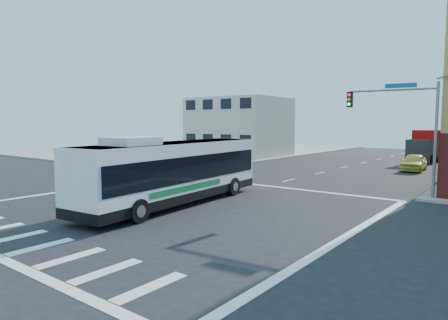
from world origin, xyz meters
The scene contains 7 objects.
ground centered at (0.00, 0.00, 0.00)m, with size 120.00×120.00×0.00m, color black.
sidewalk_nw centered at (-35.00, 35.00, 0.07)m, with size 50.00×50.00×0.15m, color gray.
building_west centered at (-17.02, 29.98, 4.01)m, with size 12.06×10.06×8.00m.
signal_mast_ne centered at (9.08, 10.62, 4.98)m, with size 7.91×1.13×8.07m.
transit_bus centered at (-0.53, 0.61, 1.91)m, with size 3.99×13.39×3.91m.
box_truck centered at (5.61, 36.78, 1.83)m, with size 3.21×8.59×3.78m.
parked_car centered at (6.41, 26.06, 0.83)m, with size 1.95×4.84×1.65m, color #E4D549.
Camera 1 is at (15.23, -15.30, 4.59)m, focal length 32.00 mm.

